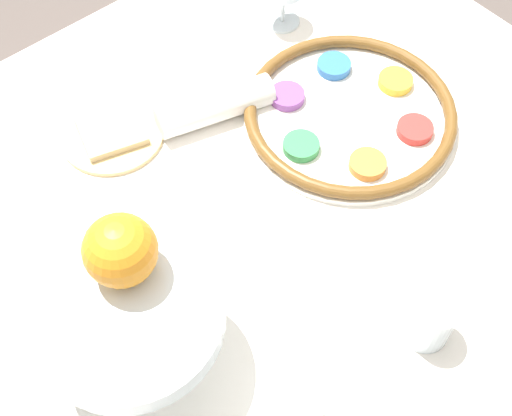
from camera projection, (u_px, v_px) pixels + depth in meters
ground_plane at (255, 387)px, 1.67m from camera, size 8.00×8.00×0.00m
dining_table at (255, 316)px, 1.35m from camera, size 1.17×0.99×0.77m
seder_plate at (350, 113)px, 1.11m from camera, size 0.33×0.33×0.03m
fruit_stand at (130, 320)px, 0.82m from camera, size 0.22×0.22×0.12m
orange_fruit at (120, 250)px, 0.80m from camera, size 0.09×0.09×0.09m
bread_plate at (112, 132)px, 1.10m from camera, size 0.16×0.16×0.02m
napkin_roll at (215, 106)px, 1.10m from camera, size 0.19×0.10×0.05m
cup_near at (430, 319)px, 0.89m from camera, size 0.06×0.06×0.08m
cup_mid at (296, 411)px, 0.82m from camera, size 0.06×0.06×0.08m
spoon at (209, 93)px, 1.15m from camera, size 0.15×0.07×0.01m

